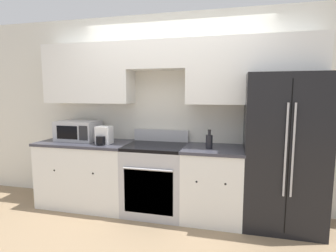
{
  "coord_description": "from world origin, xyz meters",
  "views": [
    {
      "loc": [
        0.77,
        -2.85,
        1.55
      ],
      "look_at": [
        -0.0,
        0.31,
        1.14
      ],
      "focal_mm": 28.0,
      "sensor_mm": 36.0,
      "label": 1
    }
  ],
  "objects_px": {
    "oven_range": "(155,178)",
    "refrigerator": "(282,151)",
    "microwave": "(78,131)",
    "bottle": "(209,141)"
  },
  "relations": [
    {
      "from": "refrigerator",
      "to": "microwave",
      "type": "distance_m",
      "value": 2.67
    },
    {
      "from": "refrigerator",
      "to": "bottle",
      "type": "relative_size",
      "value": 7.75
    },
    {
      "from": "microwave",
      "to": "bottle",
      "type": "xyz_separation_m",
      "value": [
        1.83,
        -0.12,
        -0.05
      ]
    },
    {
      "from": "bottle",
      "to": "refrigerator",
      "type": "bearing_deg",
      "value": 8.25
    },
    {
      "from": "oven_range",
      "to": "bottle",
      "type": "height_order",
      "value": "bottle"
    },
    {
      "from": "oven_range",
      "to": "bottle",
      "type": "xyz_separation_m",
      "value": [
        0.69,
        -0.05,
        0.53
      ]
    },
    {
      "from": "refrigerator",
      "to": "microwave",
      "type": "height_order",
      "value": "refrigerator"
    },
    {
      "from": "oven_range",
      "to": "refrigerator",
      "type": "xyz_separation_m",
      "value": [
        1.52,
        0.07,
        0.43
      ]
    },
    {
      "from": "bottle",
      "to": "oven_range",
      "type": "bearing_deg",
      "value": 175.66
    },
    {
      "from": "oven_range",
      "to": "bottle",
      "type": "distance_m",
      "value": 0.87
    }
  ]
}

